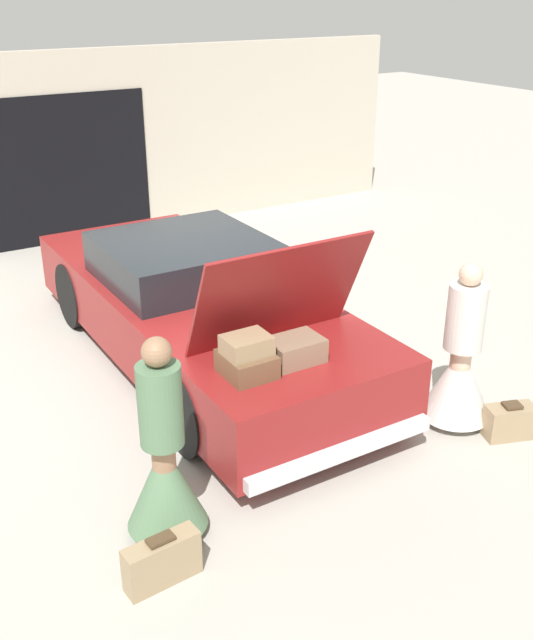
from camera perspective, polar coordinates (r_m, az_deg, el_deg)
ground_plane at (r=8.04m, az=-5.05°, el=-2.94°), size 40.00×40.00×0.00m
garage_wall_back at (r=11.76m, az=-15.81°, el=12.32°), size 12.00×0.14×2.80m
car at (r=7.79m, az=-5.25°, el=0.90°), size 1.89×5.04×1.79m
person_left at (r=5.42m, az=-7.78°, el=-11.06°), size 0.59×0.59×1.58m
person_right at (r=6.88m, az=14.50°, el=-3.58°), size 0.64×0.64×1.54m
suitcase_beside_left_person at (r=5.27m, az=-7.96°, el=-17.73°), size 0.54×0.20×0.37m
suitcase_beside_right_person at (r=6.97m, az=18.04°, el=-7.37°), size 0.48×0.34×0.33m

